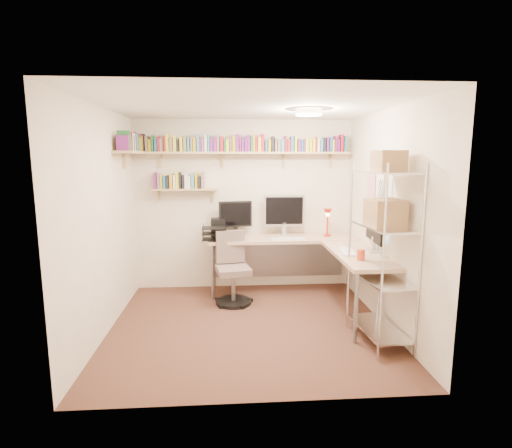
# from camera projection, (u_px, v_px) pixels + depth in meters

# --- Properties ---
(ground) EXTENTS (3.20, 3.20, 0.00)m
(ground) POSITION_uv_depth(u_px,v_px,m) (249.00, 326.00, 4.69)
(ground) COLOR #462B1E
(ground) RESTS_ON ground
(room_shell) EXTENTS (3.24, 3.04, 2.52)m
(room_shell) POSITION_uv_depth(u_px,v_px,m) (249.00, 194.00, 4.44)
(room_shell) COLOR #F2DFC5
(room_shell) RESTS_ON ground
(wall_shelves) EXTENTS (3.12, 1.09, 0.80)m
(wall_shelves) POSITION_uv_depth(u_px,v_px,m) (212.00, 153.00, 5.60)
(wall_shelves) COLOR tan
(wall_shelves) RESTS_ON ground
(corner_desk) EXTENTS (2.30, 2.12, 1.41)m
(corner_desk) POSITION_uv_depth(u_px,v_px,m) (290.00, 241.00, 5.53)
(corner_desk) COLOR tan
(corner_desk) RESTS_ON ground
(office_chair) EXTENTS (0.52, 0.52, 0.97)m
(office_chair) POSITION_uv_depth(u_px,v_px,m) (233.00, 273.00, 5.39)
(office_chair) COLOR black
(office_chair) RESTS_ON ground
(wire_rack) EXTENTS (0.47, 0.86, 2.02)m
(wire_rack) POSITION_uv_depth(u_px,v_px,m) (384.00, 218.00, 4.06)
(wire_rack) COLOR silver
(wire_rack) RESTS_ON ground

